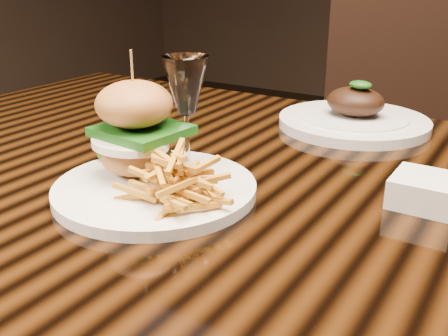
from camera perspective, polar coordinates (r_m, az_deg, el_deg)
The scene contains 7 objects.
dining_table at distance 0.76m, azimuth 6.80°, elevation -6.96°, with size 1.60×0.90×0.75m.
burger_plate at distance 0.69m, azimuth -7.89°, elevation 0.95°, with size 0.27×0.27×0.18m.
ramekin at distance 0.70m, azimuth 21.08°, elevation -2.34°, with size 0.08×0.08×0.04m, color white.
wine_glass at distance 0.72m, azimuth -4.16°, elevation 8.44°, with size 0.06×0.06×0.17m.
water_tumbler at distance 0.91m, azimuth -10.25°, elevation 5.85°, with size 0.07×0.07×0.10m, color white.
far_dish at distance 1.01m, azimuth 13.95°, elevation 5.31°, with size 0.28×0.28×0.09m.
chair_far at distance 1.62m, azimuth 18.46°, elevation 2.29°, with size 0.58×0.58×0.95m.
Camera 1 is at (0.28, -0.61, 1.03)m, focal length 42.00 mm.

